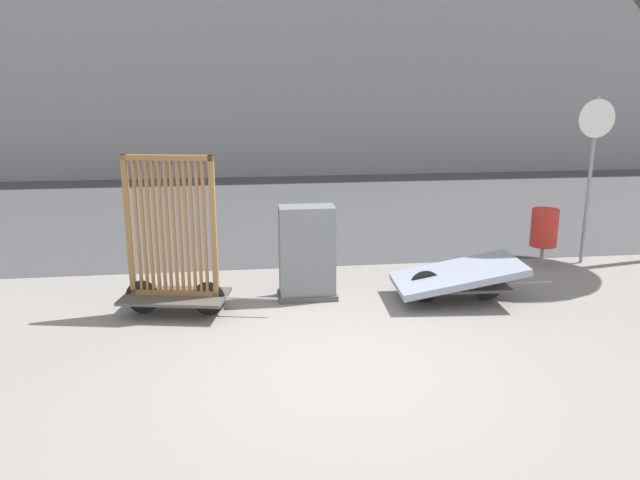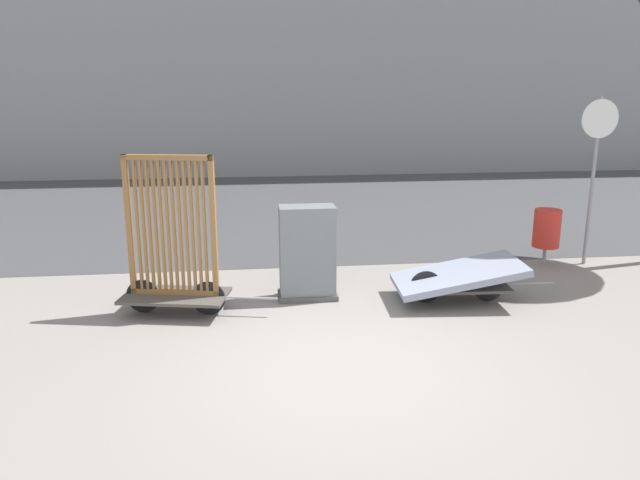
{
  "view_description": "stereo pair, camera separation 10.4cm",
  "coord_description": "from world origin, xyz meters",
  "px_view_note": "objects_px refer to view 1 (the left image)",
  "views": [
    {
      "loc": [
        -1.07,
        -6.24,
        3.12
      ],
      "look_at": [
        0.0,
        1.92,
        0.97
      ],
      "focal_mm": 35.0,
      "sensor_mm": 36.0,
      "label": 1
    },
    {
      "loc": [
        -0.97,
        -6.26,
        3.12
      ],
      "look_at": [
        0.0,
        1.92,
        0.97
      ],
      "focal_mm": 35.0,
      "sensor_mm": 36.0,
      "label": 2
    }
  ],
  "objects_px": {
    "bike_cart_with_bedframe": "(173,259)",
    "utility_cabinet": "(307,256)",
    "sign_post": "(593,155)",
    "bike_cart_with_mattress": "(457,277)",
    "trash_bin": "(544,228)"
  },
  "relations": [
    {
      "from": "bike_cart_with_bedframe",
      "to": "utility_cabinet",
      "type": "distance_m",
      "value": 1.89
    },
    {
      "from": "bike_cart_with_bedframe",
      "to": "utility_cabinet",
      "type": "bearing_deg",
      "value": 23.99
    },
    {
      "from": "utility_cabinet",
      "to": "trash_bin",
      "type": "height_order",
      "value": "utility_cabinet"
    },
    {
      "from": "bike_cart_with_mattress",
      "to": "utility_cabinet",
      "type": "distance_m",
      "value": 2.17
    },
    {
      "from": "utility_cabinet",
      "to": "sign_post",
      "type": "distance_m",
      "value": 5.21
    },
    {
      "from": "sign_post",
      "to": "bike_cart_with_mattress",
      "type": "bearing_deg",
      "value": -150.96
    },
    {
      "from": "trash_bin",
      "to": "bike_cart_with_mattress",
      "type": "bearing_deg",
      "value": -142.98
    },
    {
      "from": "utility_cabinet",
      "to": "sign_post",
      "type": "bearing_deg",
      "value": 13.18
    },
    {
      "from": "bike_cart_with_bedframe",
      "to": "utility_cabinet",
      "type": "height_order",
      "value": "bike_cart_with_bedframe"
    },
    {
      "from": "bike_cart_with_bedframe",
      "to": "sign_post",
      "type": "bearing_deg",
      "value": 24.52
    },
    {
      "from": "bike_cart_with_bedframe",
      "to": "sign_post",
      "type": "distance_m",
      "value": 7.03
    },
    {
      "from": "bike_cart_with_bedframe",
      "to": "trash_bin",
      "type": "relative_size",
      "value": 2.23
    },
    {
      "from": "bike_cart_with_bedframe",
      "to": "sign_post",
      "type": "xyz_separation_m",
      "value": [
        6.76,
        1.56,
        1.11
      ]
    },
    {
      "from": "bike_cart_with_bedframe",
      "to": "trash_bin",
      "type": "xyz_separation_m",
      "value": [
        6.03,
        1.57,
        -0.13
      ]
    },
    {
      "from": "bike_cart_with_mattress",
      "to": "utility_cabinet",
      "type": "xyz_separation_m",
      "value": [
        -2.12,
        0.41,
        0.27
      ]
    }
  ]
}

